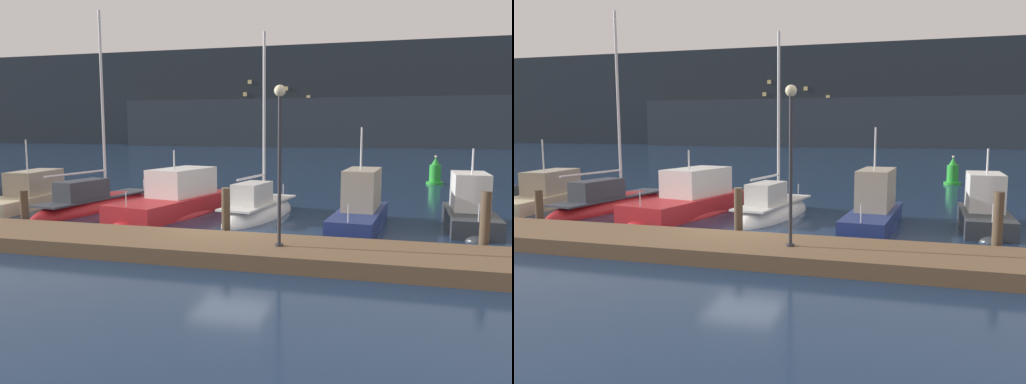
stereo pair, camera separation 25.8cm
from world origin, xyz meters
The scene contains 14 objects.
ground_plane centered at (0.00, 0.00, 0.00)m, with size 400.00×400.00×0.00m, color #192D4C.
dock centered at (0.00, -2.08, 0.23)m, with size 40.04×2.80×0.45m, color brown.
mooring_pile_1 centered at (-7.77, -0.43, 0.73)m, with size 0.28×0.28×1.46m, color #4C3D2D.
mooring_pile_2 centered at (0.00, -0.43, 0.90)m, with size 0.28×0.28×1.80m, color #4C3D2D.
mooring_pile_3 centered at (7.77, -0.43, 0.97)m, with size 0.28×0.28×1.95m, color #4C3D2D.
motorboat_berth_2 centered at (-11.39, 4.15, 0.26)m, with size 2.68×6.87×3.78m.
sailboat_berth_3 centered at (-7.87, 4.29, 0.15)m, with size 2.81×7.87×9.69m.
motorboat_berth_4 centered at (-3.87, 4.13, 0.38)m, with size 3.86×7.44×3.24m.
sailboat_berth_5 centered at (-0.17, 4.41, 0.14)m, with size 2.65×6.30×8.46m.
motorboat_berth_6 centered at (4.06, 3.19, 0.42)m, with size 2.20×5.99×4.24m.
motorboat_berth_7 centered at (8.04, 4.17, 0.39)m, with size 1.93×5.11×3.46m.
channel_buoy centered at (7.99, 19.34, 0.71)m, with size 1.11×1.11×1.91m.
dock_lamppost centered at (2.18, -2.26, 3.38)m, with size 0.32×0.32×4.43m.
hillside_backdrop centered at (3.49, 92.26, 9.33)m, with size 240.00×23.00×20.26m.
Camera 1 is at (5.12, -15.59, 3.74)m, focal length 35.00 mm.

